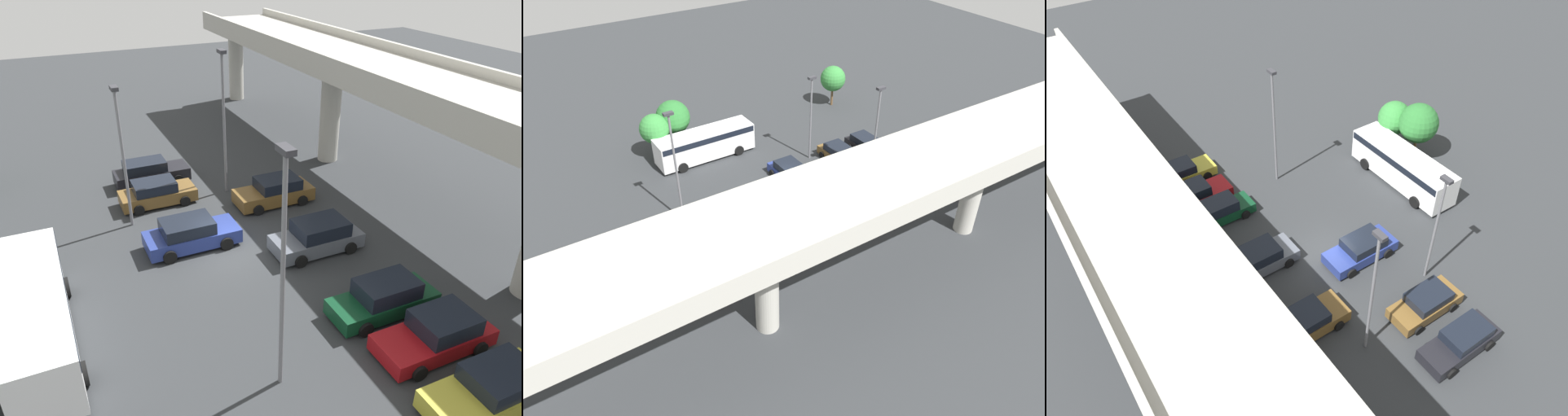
% 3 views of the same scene
% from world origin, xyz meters
% --- Properties ---
extents(ground_plane, '(110.08, 110.08, 0.00)m').
position_xyz_m(ground_plane, '(0.00, 0.00, 0.00)').
color(ground_plane, '#2D3033').
extents(highway_overpass, '(52.76, 6.21, 8.26)m').
position_xyz_m(highway_overpass, '(0.00, 11.05, 6.73)').
color(highway_overpass, '#ADAAA0').
rests_on(highway_overpass, ground_plane).
extents(parked_car_0, '(2.06, 4.70, 1.60)m').
position_xyz_m(parked_car_0, '(-9.85, -1.47, 0.76)').
color(parked_car_0, black).
rests_on(parked_car_0, ground_plane).
extents(parked_car_1, '(2.13, 4.42, 1.48)m').
position_xyz_m(parked_car_1, '(-6.89, -1.80, 0.70)').
color(parked_car_1, brown).
rests_on(parked_car_1, ground_plane).
extents(parked_car_2, '(2.22, 4.64, 1.59)m').
position_xyz_m(parked_car_2, '(-4.05, 4.61, 0.75)').
color(parked_car_2, brown).
rests_on(parked_car_2, ground_plane).
extents(parked_car_3, '(2.25, 4.79, 1.57)m').
position_xyz_m(parked_car_3, '(-1.43, -1.44, 0.75)').
color(parked_car_3, navy).
rests_on(parked_car_3, ground_plane).
extents(parked_car_4, '(2.26, 4.58, 1.64)m').
position_xyz_m(parked_car_4, '(1.53, 4.28, 0.78)').
color(parked_car_4, '#515660').
rests_on(parked_car_4, ground_plane).
extents(parked_car_5, '(2.04, 4.71, 1.61)m').
position_xyz_m(parked_car_5, '(6.97, 4.32, 0.75)').
color(parked_car_5, '#0C381E').
rests_on(parked_car_5, ground_plane).
extents(parked_car_6, '(2.20, 4.70, 1.58)m').
position_xyz_m(parked_car_6, '(9.58, 4.82, 0.73)').
color(parked_car_6, maroon).
rests_on(parked_car_6, ground_plane).
extents(parked_car_7, '(2.17, 4.74, 1.54)m').
position_xyz_m(parked_car_7, '(12.48, 4.64, 0.73)').
color(parked_car_7, gold).
rests_on(parked_car_7, ground_plane).
extents(shuttle_bus, '(8.97, 2.69, 2.63)m').
position_xyz_m(shuttle_bus, '(2.93, -8.94, 1.57)').
color(shuttle_bus, white).
rests_on(shuttle_bus, ground_plane).
extents(lamp_post_near_aisle, '(0.70, 0.35, 9.03)m').
position_xyz_m(lamp_post_near_aisle, '(8.55, -1.34, 5.22)').
color(lamp_post_near_aisle, slate).
rests_on(lamp_post_near_aisle, ground_plane).
extents(lamp_post_mid_lot, '(0.70, 0.35, 8.68)m').
position_xyz_m(lamp_post_mid_lot, '(-6.77, 2.57, 5.04)').
color(lamp_post_mid_lot, slate).
rests_on(lamp_post_mid_lot, ground_plane).
extents(lamp_post_by_overpass, '(0.70, 0.35, 7.76)m').
position_xyz_m(lamp_post_by_overpass, '(-4.96, -3.74, 4.57)').
color(lamp_post_by_overpass, slate).
rests_on(lamp_post_by_overpass, ground_plane).
extents(tree_front_centre, '(3.08, 3.08, 4.84)m').
position_xyz_m(tree_front_centre, '(4.56, -11.80, 3.29)').
color(tree_front_centre, brown).
rests_on(tree_front_centre, ground_plane).
extents(tree_front_right, '(2.65, 2.65, 4.28)m').
position_xyz_m(tree_front_right, '(6.59, -11.24, 2.94)').
color(tree_front_right, brown).
rests_on(tree_front_right, ground_plane).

